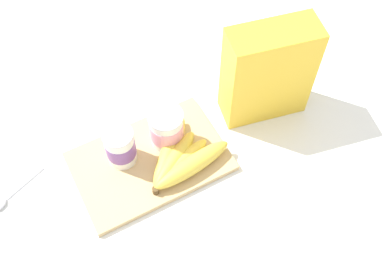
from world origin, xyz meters
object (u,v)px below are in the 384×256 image
cutting_board (150,161)px  spoon (9,196)px  cereal_box (268,73)px  yogurt_cup_back (167,128)px  yogurt_cup_front (120,146)px  banana_bunch (180,160)px

cutting_board → spoon: size_ratio=2.47×
cutting_board → cereal_box: size_ratio=1.32×
cutting_board → yogurt_cup_back: bearing=25.5°
yogurt_cup_back → cereal_box: bearing=-2.8°
yogurt_cup_back → spoon: bearing=173.7°
yogurt_cup_front → banana_bunch: (0.10, -0.07, -0.03)m
banana_bunch → spoon: (-0.34, 0.11, -0.03)m
cutting_board → yogurt_cup_back: size_ratio=3.40×
yogurt_cup_front → yogurt_cup_back: (0.10, -0.00, -0.00)m
banana_bunch → spoon: 0.36m
yogurt_cup_front → spoon: 0.25m
cereal_box → yogurt_cup_front: bearing=-171.0°
yogurt_cup_front → spoon: size_ratio=0.73×
banana_bunch → spoon: size_ratio=1.52×
banana_bunch → cutting_board: bearing=142.6°
yogurt_cup_back → spoon: size_ratio=0.73×
cereal_box → spoon: cereal_box is taller
yogurt_cup_back → banana_bunch: 0.07m
banana_bunch → yogurt_cup_back: bearing=87.8°
cutting_board → cereal_box: (0.29, 0.01, 0.11)m
yogurt_cup_front → spoon: (-0.24, 0.03, -0.06)m
cutting_board → yogurt_cup_front: 0.08m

